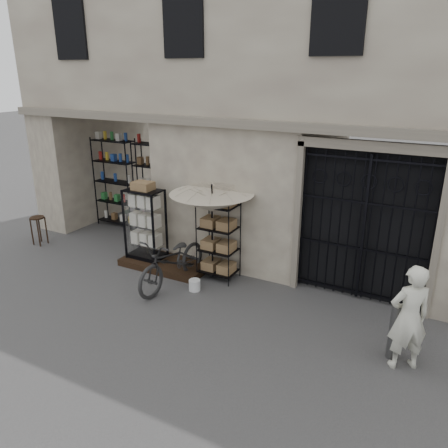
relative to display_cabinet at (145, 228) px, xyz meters
The scene contains 14 objects.
ground 3.39m from the display_cabinet, 28.05° to the right, with size 80.00×80.00×0.00m, color black.
main_building 5.25m from the display_cabinet, 40.44° to the left, with size 14.00×4.00×9.00m, color #B2A991.
shop_recess 2.14m from the display_cabinet, 141.97° to the left, with size 3.00×1.70×3.00m, color black.
shop_shelving 2.45m from the display_cabinet, 133.35° to the left, with size 2.70×0.50×2.50m, color black.
iron_gate 4.74m from the display_cabinet, ahead, with size 2.50×0.21×3.00m.
step_platform 0.93m from the display_cabinet, ahead, with size 2.00×0.90×0.15m, color black.
display_cabinet is the anchor object (origin of this frame).
wire_rack 1.82m from the display_cabinet, ahead, with size 0.90×0.77×1.73m.
market_umbrella 1.91m from the display_cabinet, ahead, with size 1.61×1.64×2.47m.
white_bucket 1.93m from the display_cabinet, 20.23° to the right, with size 0.24×0.24×0.23m, color silver.
bicycle 1.57m from the display_cabinet, 27.84° to the right, with size 0.72×1.08×2.06m, color black.
wooden_stool 3.21m from the display_cabinet, behind, with size 0.45×0.45×0.73m.
steel_bollard 5.63m from the display_cabinet, 10.75° to the right, with size 0.17×0.17×0.91m, color #575758.
shopkeeper 5.88m from the display_cabinet, 11.87° to the right, with size 0.61×1.67×0.40m, color beige.
Camera 1 is at (3.03, -5.79, 4.23)m, focal length 35.00 mm.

